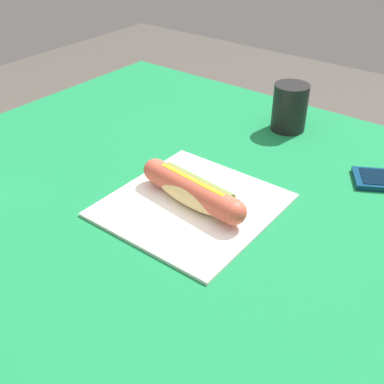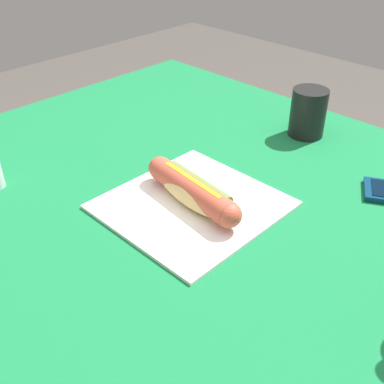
% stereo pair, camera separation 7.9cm
% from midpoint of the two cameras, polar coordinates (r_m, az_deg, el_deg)
% --- Properties ---
extents(dining_table, '(1.23, 0.95, 0.75)m').
position_cam_midpoint_polar(dining_table, '(0.90, 0.03, -7.27)').
color(dining_table, brown).
rests_on(dining_table, ground).
extents(paper_wrapper, '(0.27, 0.28, 0.01)m').
position_cam_midpoint_polar(paper_wrapper, '(0.81, -2.81, -1.69)').
color(paper_wrapper, white).
rests_on(paper_wrapper, dining_table).
extents(hot_dog, '(0.22, 0.07, 0.05)m').
position_cam_midpoint_polar(hot_dog, '(0.79, -2.82, 0.09)').
color(hot_dog, '#E5BC75').
rests_on(hot_dog, paper_wrapper).
extents(drinking_cup, '(0.08, 0.08, 0.10)m').
position_cam_midpoint_polar(drinking_cup, '(1.06, 9.64, 10.01)').
color(drinking_cup, black).
rests_on(drinking_cup, dining_table).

